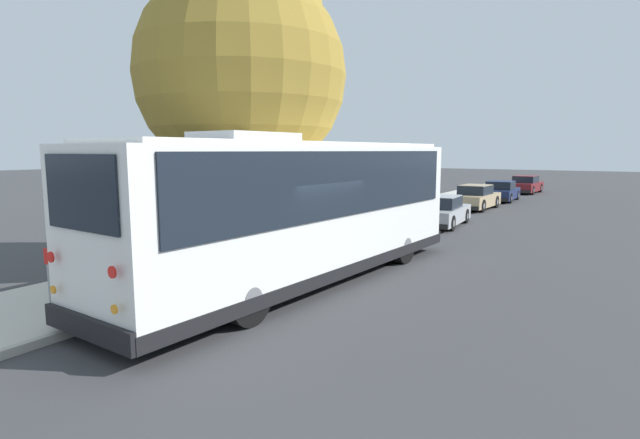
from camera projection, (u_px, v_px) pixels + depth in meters
name	position (u px, v px, depth m)	size (l,w,h in m)	color
ground_plane	(295.00, 289.00, 11.56)	(160.00, 160.00, 0.00)	#3D3D3F
sidewalk_slab	(192.00, 268.00, 13.31)	(80.00, 3.33, 0.15)	beige
curb_strip	(242.00, 277.00, 12.41)	(80.00, 0.14, 0.15)	#AAA69D
shuttle_bus	(304.00, 204.00, 11.99)	(11.34, 3.15, 3.56)	white
parked_sedan_silver	(440.00, 212.00, 21.32)	(4.21, 1.97, 1.29)	#A8AAAF
parked_sedan_tan	(476.00, 198.00, 27.34)	(4.26, 1.83, 1.33)	tan
parked_sedan_navy	(501.00, 192.00, 31.86)	(4.28, 1.90, 1.27)	#19234C
parked_sedan_maroon	(526.00, 185.00, 37.72)	(4.51, 1.95, 1.31)	maroon
street_tree	(245.00, 61.00, 13.33)	(5.58, 5.58, 8.66)	brown
sign_post_near	(50.00, 285.00, 8.72)	(0.06, 0.22, 1.36)	gray
sign_post_far	(122.00, 267.00, 9.94)	(0.06, 0.22, 1.44)	gray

